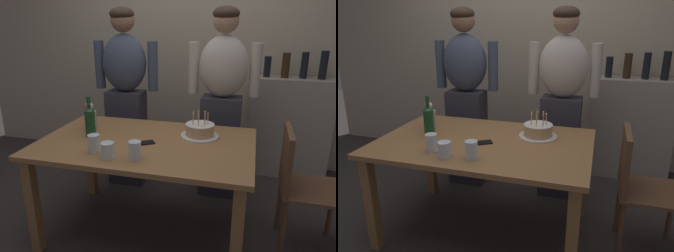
% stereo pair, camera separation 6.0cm
% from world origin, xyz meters
% --- Properties ---
extents(ground_plane, '(10.00, 10.00, 0.00)m').
position_xyz_m(ground_plane, '(0.00, 0.00, 0.00)').
color(ground_plane, '#332D2B').
extents(back_wall, '(5.20, 0.10, 2.60)m').
position_xyz_m(back_wall, '(0.00, 1.55, 1.30)').
color(back_wall, tan).
rests_on(back_wall, ground_plane).
extents(dining_table, '(1.50, 0.96, 0.74)m').
position_xyz_m(dining_table, '(0.00, 0.00, 0.64)').
color(dining_table, olive).
rests_on(dining_table, ground_plane).
extents(birthday_cake, '(0.28, 0.28, 0.18)m').
position_xyz_m(birthday_cake, '(0.35, 0.19, 0.79)').
color(birthday_cake, white).
rests_on(birthday_cake, dining_table).
extents(water_glass_near, '(0.08, 0.08, 0.12)m').
position_xyz_m(water_glass_near, '(-0.26, -0.27, 0.80)').
color(water_glass_near, silver).
rests_on(water_glass_near, dining_table).
extents(water_glass_far, '(0.08, 0.08, 0.12)m').
position_xyz_m(water_glass_far, '(0.03, -0.31, 0.80)').
color(water_glass_far, silver).
rests_on(water_glass_far, dining_table).
extents(water_glass_side, '(0.08, 0.08, 0.10)m').
position_xyz_m(water_glass_side, '(-0.13, -0.34, 0.79)').
color(water_glass_side, silver).
rests_on(water_glass_side, dining_table).
extents(wine_bottle, '(0.07, 0.07, 0.30)m').
position_xyz_m(wine_bottle, '(-0.42, -0.01, 0.86)').
color(wine_bottle, '#194723').
rests_on(wine_bottle, dining_table).
extents(cell_phone, '(0.16, 0.14, 0.01)m').
position_xyz_m(cell_phone, '(-0.00, -0.05, 0.74)').
color(cell_phone, black).
rests_on(cell_phone, dining_table).
extents(flower_vase, '(0.10, 0.10, 0.21)m').
position_xyz_m(flower_vase, '(-0.50, 0.14, 0.83)').
color(flower_vase, '#999E93').
rests_on(flower_vase, dining_table).
extents(person_man_bearded, '(0.61, 0.27, 1.66)m').
position_xyz_m(person_man_bearded, '(-0.45, 0.74, 0.87)').
color(person_man_bearded, '#33333D').
rests_on(person_man_bearded, ground_plane).
extents(person_woman_cardigan, '(0.61, 0.27, 1.66)m').
position_xyz_m(person_woman_cardigan, '(0.45, 0.74, 0.87)').
color(person_woman_cardigan, '#33333D').
rests_on(person_woman_cardigan, ground_plane).
extents(dining_chair, '(0.42, 0.42, 0.87)m').
position_xyz_m(dining_chair, '(1.06, 0.11, 0.52)').
color(dining_chair, brown).
rests_on(dining_chair, ground_plane).
extents(shelf_cabinet, '(0.80, 0.30, 1.28)m').
position_xyz_m(shelf_cabinet, '(1.07, 1.33, 0.52)').
color(shelf_cabinet, '#9E9384').
rests_on(shelf_cabinet, ground_plane).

